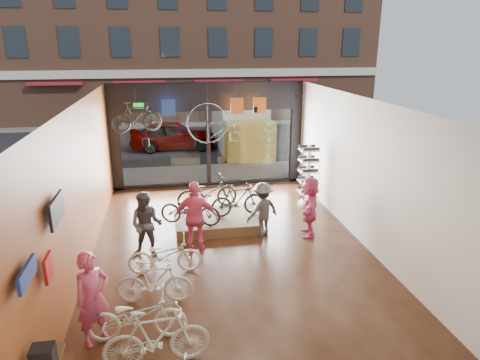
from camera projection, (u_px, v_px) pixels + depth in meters
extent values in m
cube|color=black|center=(234.00, 260.00, 10.58)|extent=(7.00, 12.00, 0.04)
cube|color=black|center=(234.00, 104.00, 9.42)|extent=(7.00, 12.00, 0.04)
cube|color=brown|center=(77.00, 195.00, 9.42)|extent=(0.04, 12.00, 3.80)
cube|color=beige|center=(374.00, 179.00, 10.57)|extent=(0.04, 12.00, 3.80)
cube|color=#198C26|center=(139.00, 106.00, 14.78)|extent=(0.35, 0.06, 0.18)
cube|color=black|center=(193.00, 137.00, 24.66)|extent=(30.00, 18.00, 0.02)
cube|color=slate|center=(206.00, 174.00, 17.31)|extent=(30.00, 2.40, 0.12)
cube|color=slate|center=(189.00, 123.00, 28.39)|extent=(30.00, 2.00, 0.12)
cube|color=brown|center=(183.00, 14.00, 28.64)|extent=(26.00, 5.00, 14.00)
imported|color=gray|center=(173.00, 135.00, 21.43)|extent=(4.26, 1.71, 1.45)
imported|color=beige|center=(156.00, 338.00, 6.93)|extent=(1.78, 0.62, 1.05)
imported|color=beige|center=(137.00, 316.00, 7.58)|extent=(1.79, 0.70, 0.92)
imported|color=beige|center=(154.00, 282.00, 8.67)|extent=(1.62, 0.65, 0.94)
imported|color=beige|center=(165.00, 255.00, 9.83)|extent=(1.71, 0.65, 0.89)
cube|color=brown|center=(217.00, 221.00, 12.49)|extent=(2.40, 1.80, 0.30)
imported|color=black|center=(190.00, 209.00, 11.75)|extent=(1.80, 1.17, 0.90)
imported|color=black|center=(238.00, 200.00, 12.35)|extent=(1.65, 0.64, 0.96)
imported|color=black|center=(207.00, 192.00, 12.93)|extent=(1.96, 0.96, 0.98)
imported|color=#CC4C72|center=(93.00, 298.00, 7.40)|extent=(0.76, 0.72, 1.74)
imported|color=#3F3F44|center=(147.00, 225.00, 10.50)|extent=(0.93, 0.79, 1.67)
imported|color=#CC4C72|center=(196.00, 217.00, 10.70)|extent=(1.16, 0.65, 1.87)
imported|color=#3F3F44|center=(263.00, 210.00, 11.66)|extent=(1.14, 0.93, 1.53)
imported|color=#CC4C72|center=(309.00, 206.00, 11.69)|extent=(0.85, 1.63, 1.68)
imported|color=black|center=(136.00, 117.00, 13.24)|extent=(1.64, 0.83, 0.95)
cube|color=#1E3F99|center=(169.00, 108.00, 14.30)|extent=(0.45, 0.03, 0.55)
cube|color=#CC5919|center=(237.00, 106.00, 14.68)|extent=(0.45, 0.03, 0.55)
cube|color=#CC5919|center=(260.00, 105.00, 14.82)|extent=(0.45, 0.03, 0.55)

